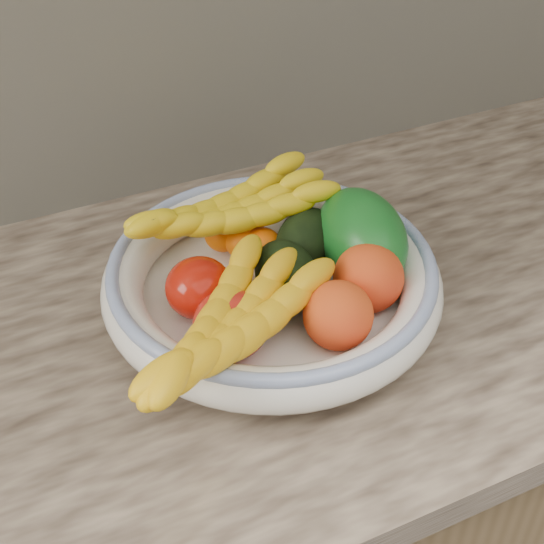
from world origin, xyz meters
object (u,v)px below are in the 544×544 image
(banana_bunch_back, at_px, (230,216))
(banana_bunch_front, at_px, (229,333))
(green_mango, at_px, (361,237))
(fruit_bowl, at_px, (272,280))

(banana_bunch_back, bearing_deg, banana_bunch_front, -117.23)
(banana_bunch_front, bearing_deg, green_mango, -12.19)
(fruit_bowl, relative_size, banana_bunch_front, 1.31)
(green_mango, height_order, banana_bunch_front, green_mango)
(fruit_bowl, relative_size, green_mango, 2.67)
(green_mango, bearing_deg, banana_bunch_front, -151.54)
(fruit_bowl, xyz_separation_m, banana_bunch_back, (-0.01, 0.09, 0.04))
(fruit_bowl, height_order, banana_bunch_back, banana_bunch_back)
(green_mango, xyz_separation_m, banana_bunch_back, (-0.13, 0.09, 0.01))
(green_mango, xyz_separation_m, banana_bunch_front, (-0.21, -0.09, 0.01))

